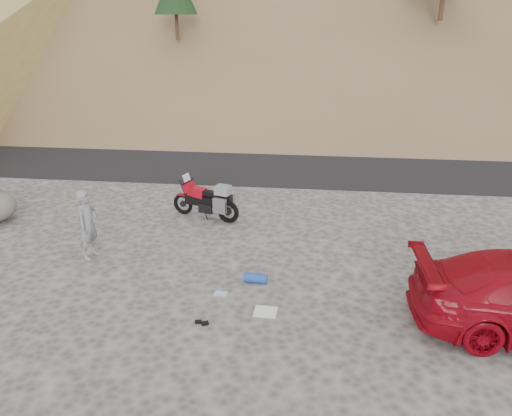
{
  "coord_description": "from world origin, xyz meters",
  "views": [
    {
      "loc": [
        2.51,
        -9.99,
        5.37
      ],
      "look_at": [
        1.21,
        1.09,
        1.0
      ],
      "focal_mm": 35.0,
      "sensor_mm": 36.0,
      "label": 1
    }
  ],
  "objects": [
    {
      "name": "ground",
      "position": [
        0.0,
        0.0,
        0.0
      ],
      "size": [
        140.0,
        140.0,
        0.0
      ],
      "primitive_type": "plane",
      "color": "#484442",
      "rests_on": "ground"
    },
    {
      "name": "road",
      "position": [
        0.0,
        9.0,
        0.0
      ],
      "size": [
        120.0,
        7.0,
        0.05
      ],
      "primitive_type": "cube",
      "color": "black",
      "rests_on": "ground"
    },
    {
      "name": "motorcycle",
      "position": [
        -0.31,
        2.67,
        0.53
      ],
      "size": [
        2.01,
        0.97,
        1.24
      ],
      "rotation": [
        0.0,
        0.0,
        -0.31
      ],
      "color": "black",
      "rests_on": "ground"
    },
    {
      "name": "man",
      "position": [
        -2.57,
        0.03,
        0.0
      ],
      "size": [
        0.5,
        0.67,
        1.67
      ],
      "primitive_type": "imported",
      "rotation": [
        0.0,
        0.0,
        1.4
      ],
      "color": "gray",
      "rests_on": "ground"
    },
    {
      "name": "gear_white_cloth",
      "position": [
        1.73,
        -1.81,
        0.01
      ],
      "size": [
        0.46,
        0.41,
        0.01
      ],
      "primitive_type": "cube",
      "rotation": [
        0.0,
        0.0,
        -0.05
      ],
      "color": "white",
      "rests_on": "ground"
    },
    {
      "name": "gear_blue_mat",
      "position": [
        1.41,
        -0.7,
        0.1
      ],
      "size": [
        0.51,
        0.23,
        0.2
      ],
      "primitive_type": "cylinder",
      "rotation": [
        0.0,
        1.57,
        -0.06
      ],
      "color": "#1B46A7",
      "rests_on": "ground"
    },
    {
      "name": "gear_glove_a",
      "position": [
        0.52,
        -2.31,
        0.02
      ],
      "size": [
        0.13,
        0.1,
        0.03
      ],
      "primitive_type": "cube",
      "rotation": [
        0.0,
        0.0,
        0.11
      ],
      "color": "black",
      "rests_on": "ground"
    },
    {
      "name": "gear_glove_b",
      "position": [
        0.66,
        -2.35,
        0.02
      ],
      "size": [
        0.16,
        0.14,
        0.04
      ],
      "primitive_type": "cube",
      "rotation": [
        0.0,
        0.0,
        0.39
      ],
      "color": "black",
      "rests_on": "ground"
    },
    {
      "name": "gear_blue_cloth",
      "position": [
        0.75,
        -1.26,
        0.01
      ],
      "size": [
        0.28,
        0.22,
        0.01
      ],
      "primitive_type": "cube",
      "rotation": [
        0.0,
        0.0,
        -0.1
      ],
      "color": "#98B5EB",
      "rests_on": "ground"
    }
  ]
}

